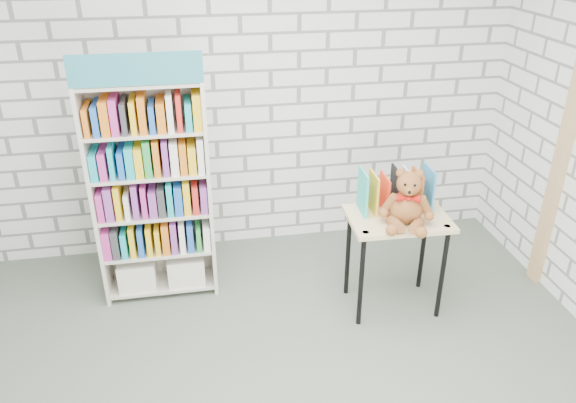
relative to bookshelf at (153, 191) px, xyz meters
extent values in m
cube|color=silver|center=(0.75, 0.64, 0.54)|extent=(4.50, 0.02, 2.80)
cube|color=beige|center=(-0.41, -0.01, -0.02)|extent=(0.03, 0.33, 1.68)
cube|color=beige|center=(0.41, -0.01, -0.02)|extent=(0.03, 0.33, 1.68)
cube|color=beige|center=(0.00, 0.15, -0.02)|extent=(0.84, 0.02, 1.68)
cube|color=teal|center=(0.00, -0.16, 0.92)|extent=(0.84, 0.02, 0.21)
cube|color=beige|center=(0.00, -0.01, -0.81)|extent=(0.79, 0.31, 0.02)
cube|color=beige|center=(0.00, -0.01, -0.49)|extent=(0.79, 0.31, 0.02)
cube|color=beige|center=(0.00, -0.01, -0.17)|extent=(0.79, 0.31, 0.02)
cube|color=beige|center=(0.00, -0.01, 0.15)|extent=(0.79, 0.31, 0.02)
cube|color=beige|center=(0.00, -0.01, 0.47)|extent=(0.79, 0.31, 0.02)
cube|color=beige|center=(0.00, -0.01, 0.80)|extent=(0.79, 0.31, 0.02)
cube|color=silver|center=(-0.19, -0.01, -0.68)|extent=(0.28, 0.27, 0.22)
cube|color=silver|center=(0.19, -0.01, -0.68)|extent=(0.28, 0.27, 0.22)
cube|color=red|center=(0.00, -0.02, -0.36)|extent=(0.79, 0.27, 0.22)
cube|color=yellow|center=(0.00, -0.02, -0.05)|extent=(0.79, 0.27, 0.22)
cube|color=blue|center=(0.00, -0.02, 0.27)|extent=(0.79, 0.27, 0.22)
cube|color=green|center=(0.00, -0.02, 0.59)|extent=(0.79, 0.27, 0.22)
cube|color=#DBC483|center=(1.70, -0.52, -0.12)|extent=(0.72, 0.51, 0.03)
cylinder|color=black|center=(1.40, -0.70, -0.50)|extent=(0.03, 0.03, 0.73)
cylinder|color=black|center=(1.41, -0.32, -0.50)|extent=(0.03, 0.03, 0.73)
cylinder|color=black|center=(1.99, -0.72, -0.50)|extent=(0.03, 0.03, 0.73)
cylinder|color=black|center=(2.01, -0.34, -0.50)|extent=(0.03, 0.03, 0.73)
cylinder|color=black|center=(1.41, -0.69, -0.11)|extent=(0.05, 0.05, 0.01)
cylinder|color=black|center=(1.98, -0.71, -0.11)|extent=(0.05, 0.05, 0.01)
cube|color=#2AB9AC|center=(1.47, -0.40, 0.04)|extent=(0.02, 0.22, 0.29)
cube|color=gold|center=(1.55, -0.40, 0.04)|extent=(0.02, 0.22, 0.29)
cube|color=#F13D1A|center=(1.63, -0.40, 0.04)|extent=(0.02, 0.22, 0.29)
cube|color=black|center=(1.71, -0.41, 0.04)|extent=(0.02, 0.22, 0.29)
cube|color=silver|center=(1.78, -0.41, 0.04)|extent=(0.02, 0.22, 0.29)
cube|color=#BC5321|center=(1.86, -0.41, 0.04)|extent=(0.02, 0.22, 0.29)
cube|color=teal|center=(1.94, -0.41, 0.04)|extent=(0.02, 0.22, 0.29)
ellipsoid|color=brown|center=(1.72, -0.61, 0.01)|extent=(0.24, 0.20, 0.24)
sphere|color=brown|center=(1.72, -0.61, 0.19)|extent=(0.17, 0.17, 0.17)
sphere|color=brown|center=(1.66, -0.58, 0.26)|extent=(0.06, 0.06, 0.06)
sphere|color=brown|center=(1.78, -0.62, 0.26)|extent=(0.06, 0.06, 0.06)
sphere|color=brown|center=(1.69, -0.67, 0.17)|extent=(0.07, 0.07, 0.07)
sphere|color=black|center=(1.67, -0.67, 0.22)|extent=(0.02, 0.02, 0.02)
sphere|color=black|center=(1.72, -0.69, 0.22)|extent=(0.02, 0.02, 0.02)
sphere|color=black|center=(1.68, -0.70, 0.18)|extent=(0.02, 0.02, 0.02)
cylinder|color=brown|center=(1.60, -0.59, 0.05)|extent=(0.12, 0.12, 0.17)
cylinder|color=brown|center=(1.82, -0.67, 0.05)|extent=(0.13, 0.09, 0.17)
sphere|color=brown|center=(1.56, -0.59, -0.02)|extent=(0.07, 0.07, 0.07)
sphere|color=brown|center=(1.85, -0.69, -0.02)|extent=(0.07, 0.07, 0.07)
cylinder|color=brown|center=(1.62, -0.70, -0.06)|extent=(0.08, 0.18, 0.09)
cylinder|color=brown|center=(1.74, -0.74, -0.06)|extent=(0.16, 0.18, 0.09)
sphere|color=brown|center=(1.56, -0.76, -0.06)|extent=(0.08, 0.08, 0.08)
sphere|color=brown|center=(1.74, -0.82, -0.06)|extent=(0.08, 0.08, 0.08)
cone|color=red|center=(1.66, -0.66, 0.11)|extent=(0.08, 0.08, 0.06)
cone|color=red|center=(1.73, -0.68, 0.11)|extent=(0.08, 0.08, 0.06)
sphere|color=red|center=(1.69, -0.67, 0.11)|extent=(0.04, 0.04, 0.04)
cube|color=tan|center=(2.97, -0.41, 0.19)|extent=(0.05, 0.12, 2.10)
camera|label=1|loc=(0.31, -3.80, 1.78)|focal=35.00mm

